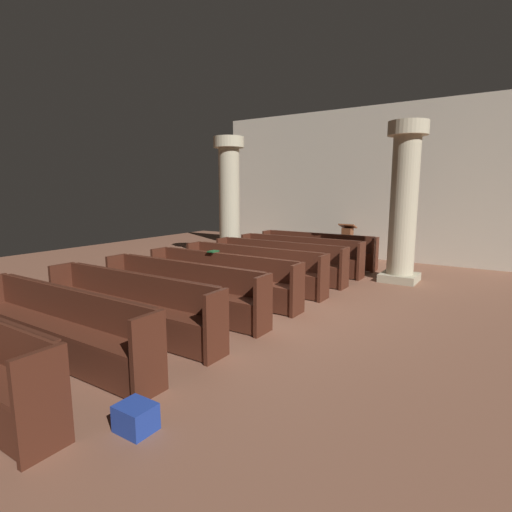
{
  "coord_description": "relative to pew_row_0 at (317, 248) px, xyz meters",
  "views": [
    {
      "loc": [
        3.82,
        -5.98,
        2.1
      ],
      "look_at": [
        -0.58,
        0.75,
        0.75
      ],
      "focal_mm": 28.0,
      "sensor_mm": 36.0,
      "label": 1
    }
  ],
  "objects": [
    {
      "name": "ground_plane",
      "position": [
        0.78,
        -4.16,
        -0.48
      ],
      "size": [
        19.2,
        19.2,
        0.0
      ],
      "primitive_type": "plane",
      "color": "brown"
    },
    {
      "name": "back_wall",
      "position": [
        0.78,
        1.92,
        1.77
      ],
      "size": [
        10.0,
        0.16,
        4.5
      ],
      "primitive_type": "cube",
      "color": "beige",
      "rests_on": "ground"
    },
    {
      "name": "pew_row_0",
      "position": [
        0.0,
        0.0,
        0.0
      ],
      "size": [
        3.32,
        0.47,
        0.88
      ],
      "color": "#4C2316",
      "rests_on": "ground"
    },
    {
      "name": "pew_row_1",
      "position": [
        0.0,
        -1.08,
        0.0
      ],
      "size": [
        3.32,
        0.46,
        0.88
      ],
      "color": "#4C2316",
      "rests_on": "ground"
    },
    {
      "name": "pew_row_2",
      "position": [
        0.0,
        -2.16,
        0.0
      ],
      "size": [
        3.32,
        0.46,
        0.88
      ],
      "color": "#4C2316",
      "rests_on": "ground"
    },
    {
      "name": "pew_row_3",
      "position": [
        0.0,
        -3.24,
        0.0
      ],
      "size": [
        3.32,
        0.47,
        0.88
      ],
      "color": "#4C2316",
      "rests_on": "ground"
    },
    {
      "name": "pew_row_4",
      "position": [
        0.0,
        -4.32,
        0.0
      ],
      "size": [
        3.32,
        0.46,
        0.88
      ],
      "color": "#4C2316",
      "rests_on": "ground"
    },
    {
      "name": "pew_row_5",
      "position": [
        0.0,
        -5.39,
        0.0
      ],
      "size": [
        3.32,
        0.47,
        0.88
      ],
      "color": "#4C2316",
      "rests_on": "ground"
    },
    {
      "name": "pew_row_6",
      "position": [
        0.0,
        -6.47,
        0.0
      ],
      "size": [
        3.32,
        0.46,
        0.88
      ],
      "color": "#4C2316",
      "rests_on": "ground"
    },
    {
      "name": "pew_row_7",
      "position": [
        0.0,
        -7.55,
        0.0
      ],
      "size": [
        3.32,
        0.46,
        0.88
      ],
      "color": "#4C2316",
      "rests_on": "ground"
    },
    {
      "name": "pillar_aisle_side",
      "position": [
        2.45,
        -0.8,
        1.37
      ],
      "size": [
        0.86,
        0.86,
        3.55
      ],
      "color": "tan",
      "rests_on": "ground"
    },
    {
      "name": "pillar_far_side",
      "position": [
        -2.4,
        -0.85,
        1.37
      ],
      "size": [
        0.86,
        0.86,
        3.55
      ],
      "color": "tan",
      "rests_on": "ground"
    },
    {
      "name": "lectern",
      "position": [
        0.37,
        1.35,
        -0.02
      ],
      "size": [
        0.48,
        0.45,
        1.08
      ],
      "color": "brown",
      "rests_on": "ground"
    },
    {
      "name": "hymn_book",
      "position": [
        -0.35,
        -4.12,
        0.42
      ],
      "size": [
        0.15,
        0.21,
        0.03
      ],
      "primitive_type": "cube",
      "color": "#194723",
      "rests_on": "pew_row_4"
    },
    {
      "name": "kneeler_box_blue",
      "position": [
        1.96,
        -8.03,
        -0.35
      ],
      "size": [
        0.32,
        0.28,
        0.24
      ],
      "primitive_type": "cube",
      "color": "navy",
      "rests_on": "ground"
    }
  ]
}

